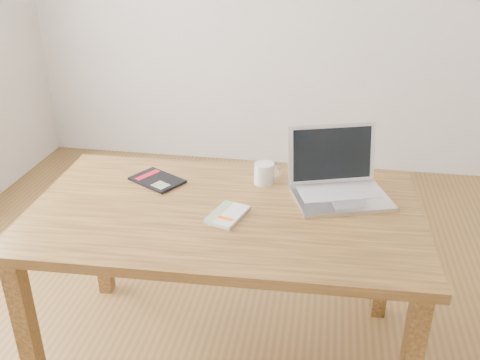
% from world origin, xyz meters
% --- Properties ---
extents(room, '(4.04, 4.04, 2.70)m').
position_xyz_m(room, '(-0.07, 0.00, 1.36)').
color(room, brown).
rests_on(room, ground).
extents(desk, '(1.56, 0.93, 0.75)m').
position_xyz_m(desk, '(-0.10, -0.16, 0.66)').
color(desk, brown).
rests_on(desk, ground).
extents(white_guidebook, '(0.16, 0.21, 0.02)m').
position_xyz_m(white_guidebook, '(-0.08, -0.22, 0.76)').
color(white_guidebook, beige).
rests_on(white_guidebook, desk).
extents(black_guidebook, '(0.26, 0.24, 0.01)m').
position_xyz_m(black_guidebook, '(-0.44, 0.03, 0.76)').
color(black_guidebook, black).
rests_on(black_guidebook, desk).
extents(laptop, '(0.45, 0.41, 0.26)m').
position_xyz_m(laptop, '(0.33, 0.04, 0.81)').
color(laptop, silver).
rests_on(laptop, desk).
extents(coffee_mug, '(0.12, 0.08, 0.09)m').
position_xyz_m(coffee_mug, '(0.02, 0.10, 0.80)').
color(coffee_mug, white).
rests_on(coffee_mug, desk).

